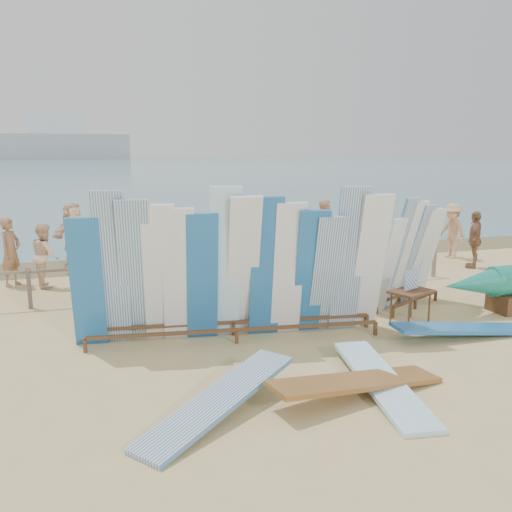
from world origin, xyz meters
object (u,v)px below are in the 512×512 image
object	(u,v)px
beachgoer_2	(45,255)
beachgoer_7	(326,231)
beachgoer_extra_0	(452,231)
beachgoer_3	(151,236)
beachgoer_4	(179,253)
beachgoer_11	(74,235)
main_surfboard_rack	(235,272)
beachgoer_10	(475,240)
flat_board_d	(462,337)
beach_chair_left	(240,269)
stroller	(254,264)
flat_board_c	(357,395)
flat_board_b	(381,388)
vendor_table	(410,306)
beachgoer_8	(318,243)
flat_board_e	(219,415)
beach_chair_right	(279,272)
beachgoer_1	(11,252)
side_surfboard_rack	(409,258)

from	to	relation	value
beachgoer_2	beachgoer_7	bearing A→B (deg)	-95.91
beachgoer_extra_0	beachgoer_3	bearing A→B (deg)	-106.18
beachgoer_4	beachgoer_11	world-z (taller)	beachgoer_11
beachgoer_11	main_surfboard_rack	bearing A→B (deg)	-114.43
beachgoer_7	beachgoer_10	xyz separation A→B (m)	(3.76, -1.92, -0.12)
flat_board_d	beachgoer_11	bearing A→B (deg)	42.41
beachgoer_7	flat_board_d	bearing A→B (deg)	-145.32
main_surfboard_rack	beach_chair_left	world-z (taller)	main_surfboard_rack
flat_board_d	stroller	world-z (taller)	stroller
beachgoer_2	beachgoer_7	size ratio (longest dim) A/B	0.84
flat_board_c	beachgoer_10	world-z (taller)	beachgoer_10
beachgoer_4	beachgoer_10	bearing A→B (deg)	-25.79
flat_board_b	flat_board_c	size ratio (longest dim) A/B	1.00
beach_chair_left	beachgoer_2	bearing A→B (deg)	172.91
beach_chair_left	beachgoer_2	distance (m)	4.84
beachgoer_4	beachgoer_extra_0	distance (m)	8.68
flat_board_b	beachgoer_11	xyz separation A→B (m)	(-4.36, 9.83, 0.94)
flat_board_b	beachgoer_extra_0	size ratio (longest dim) A/B	1.58
vendor_table	flat_board_c	world-z (taller)	vendor_table
beachgoer_8	beachgoer_3	distance (m)	4.85
beachgoer_3	flat_board_d	bearing A→B (deg)	-119.94
flat_board_b	flat_board_d	world-z (taller)	flat_board_d
flat_board_e	beachgoer_10	bearing A→B (deg)	87.97
flat_board_d	beachgoer_4	distance (m)	6.97
beachgoer_7	beachgoer_8	xyz separation A→B (m)	(-0.76, -1.16, -0.12)
beach_chair_right	beachgoer_10	bearing A→B (deg)	-24.36
vendor_table	stroller	xyz separation A→B (m)	(-1.90, 4.25, 0.07)
flat_board_d	beachgoer_extra_0	xyz separation A→B (m)	(4.34, 6.28, 0.85)
beach_chair_left	beachgoer_4	xyz separation A→B (m)	(-1.57, 0.01, 0.53)
beach_chair_left	beach_chair_right	world-z (taller)	beach_chair_right
beachgoer_7	flat_board_b	bearing A→B (deg)	-161.56
vendor_table	beachgoer_11	world-z (taller)	beachgoer_11
flat_board_b	beachgoer_1	world-z (taller)	beachgoer_1
flat_board_c	beachgoer_extra_0	size ratio (longest dim) A/B	1.58
beachgoer_extra_0	beachgoer_3	size ratio (longest dim) A/B	0.97
stroller	beach_chair_left	bearing A→B (deg)	145.23
stroller	beachgoer_10	bearing A→B (deg)	-6.98
flat_board_b	beachgoer_11	size ratio (longest dim) A/B	1.44
flat_board_b	flat_board_e	bearing A→B (deg)	-170.67
flat_board_d	stroller	xyz separation A→B (m)	(-2.40, 5.21, 0.43)
flat_board_b	beach_chair_right	size ratio (longest dim) A/B	2.77
side_surfboard_rack	beachgoer_11	distance (m)	9.43
flat_board_c	beachgoer_2	world-z (taller)	beachgoer_2
beachgoer_10	beachgoer_7	bearing A→B (deg)	-76.14
flat_board_b	flat_board_c	bearing A→B (deg)	-161.72
stroller	beachgoer_extra_0	bearing A→B (deg)	5.06
beachgoer_2	flat_board_d	bearing A→B (deg)	-139.99
vendor_table	beachgoer_1	xyz separation A→B (m)	(-7.81, 5.49, 0.50)
side_surfboard_rack	beachgoer_4	xyz separation A→B (m)	(-4.36, 3.49, -0.29)
flat_board_d	beachgoer_1	distance (m)	10.55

